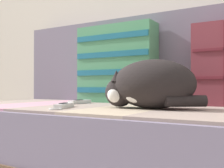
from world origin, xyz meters
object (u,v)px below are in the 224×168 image
at_px(throw_pillow_striped, 116,64).
at_px(game_remote_near, 79,102).
at_px(couch, 114,149).
at_px(game_remote_far, 64,106).
at_px(sleeping_cat, 148,86).

height_order(throw_pillow_striped, game_remote_near, throw_pillow_striped).
bearing_deg(couch, game_remote_far, -112.98).
bearing_deg(game_remote_far, couch, 67.02).
relative_size(couch, sleeping_cat, 4.16).
xyz_separation_m(sleeping_cat, game_remote_near, (-0.44, 0.12, -0.08)).
distance_m(couch, game_remote_far, 0.34).
relative_size(couch, throw_pillow_striped, 3.78).
relative_size(sleeping_cat, game_remote_far, 2.03).
bearing_deg(couch, throw_pillow_striped, 117.03).
xyz_separation_m(game_remote_near, game_remote_far, (0.12, -0.26, 0.00)).
bearing_deg(throw_pillow_striped, game_remote_near, -118.14).
height_order(couch, game_remote_far, game_remote_far).
bearing_deg(game_remote_far, throw_pillow_striped, 91.66).
bearing_deg(sleeping_cat, game_remote_near, 164.93).
height_order(sleeping_cat, game_remote_far, sleeping_cat).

